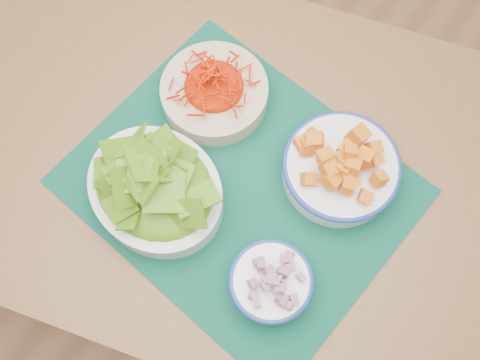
{
  "coord_description": "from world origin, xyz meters",
  "views": [
    {
      "loc": [
        0.25,
        -0.41,
        1.66
      ],
      "look_at": [
        0.07,
        -0.16,
        0.78
      ],
      "focal_mm": 40.0,
      "sensor_mm": 36.0,
      "label": 1
    }
  ],
  "objects_px": {
    "squash_bowl": "(342,165)",
    "carrot_bowl": "(214,90)",
    "onion_bowl": "(271,282)",
    "table": "(210,170)",
    "lettuce_bowl": "(154,186)",
    "placemat": "(240,186)"
  },
  "relations": [
    {
      "from": "carrot_bowl",
      "to": "lettuce_bowl",
      "type": "relative_size",
      "value": 0.91
    },
    {
      "from": "squash_bowl",
      "to": "lettuce_bowl",
      "type": "relative_size",
      "value": 0.84
    },
    {
      "from": "placemat",
      "to": "carrot_bowl",
      "type": "relative_size",
      "value": 2.26
    },
    {
      "from": "table",
      "to": "carrot_bowl",
      "type": "height_order",
      "value": "carrot_bowl"
    },
    {
      "from": "squash_bowl",
      "to": "onion_bowl",
      "type": "xyz_separation_m",
      "value": [
        0.01,
        -0.23,
        -0.01
      ]
    },
    {
      "from": "table",
      "to": "squash_bowl",
      "type": "distance_m",
      "value": 0.29
    },
    {
      "from": "table",
      "to": "carrot_bowl",
      "type": "relative_size",
      "value": 5.29
    },
    {
      "from": "lettuce_bowl",
      "to": "carrot_bowl",
      "type": "bearing_deg",
      "value": 106.26
    },
    {
      "from": "table",
      "to": "squash_bowl",
      "type": "bearing_deg",
      "value": 7.48
    },
    {
      "from": "onion_bowl",
      "to": "squash_bowl",
      "type": "bearing_deg",
      "value": 93.55
    },
    {
      "from": "squash_bowl",
      "to": "onion_bowl",
      "type": "bearing_deg",
      "value": -86.45
    },
    {
      "from": "carrot_bowl",
      "to": "lettuce_bowl",
      "type": "xyz_separation_m",
      "value": [
        0.04,
        -0.21,
        0.02
      ]
    },
    {
      "from": "table",
      "to": "lettuce_bowl",
      "type": "relative_size",
      "value": 4.84
    },
    {
      "from": "carrot_bowl",
      "to": "onion_bowl",
      "type": "distance_m",
      "value": 0.36
    },
    {
      "from": "carrot_bowl",
      "to": "onion_bowl",
      "type": "relative_size",
      "value": 1.72
    },
    {
      "from": "carrot_bowl",
      "to": "squash_bowl",
      "type": "height_order",
      "value": "squash_bowl"
    },
    {
      "from": "table",
      "to": "placemat",
      "type": "relative_size",
      "value": 2.34
    },
    {
      "from": "carrot_bowl",
      "to": "lettuce_bowl",
      "type": "distance_m",
      "value": 0.22
    },
    {
      "from": "squash_bowl",
      "to": "onion_bowl",
      "type": "distance_m",
      "value": 0.23
    },
    {
      "from": "carrot_bowl",
      "to": "lettuce_bowl",
      "type": "height_order",
      "value": "lettuce_bowl"
    },
    {
      "from": "squash_bowl",
      "to": "carrot_bowl",
      "type": "bearing_deg",
      "value": -178.43
    },
    {
      "from": "table",
      "to": "onion_bowl",
      "type": "xyz_separation_m",
      "value": [
        0.24,
        -0.14,
        0.14
      ]
    }
  ]
}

